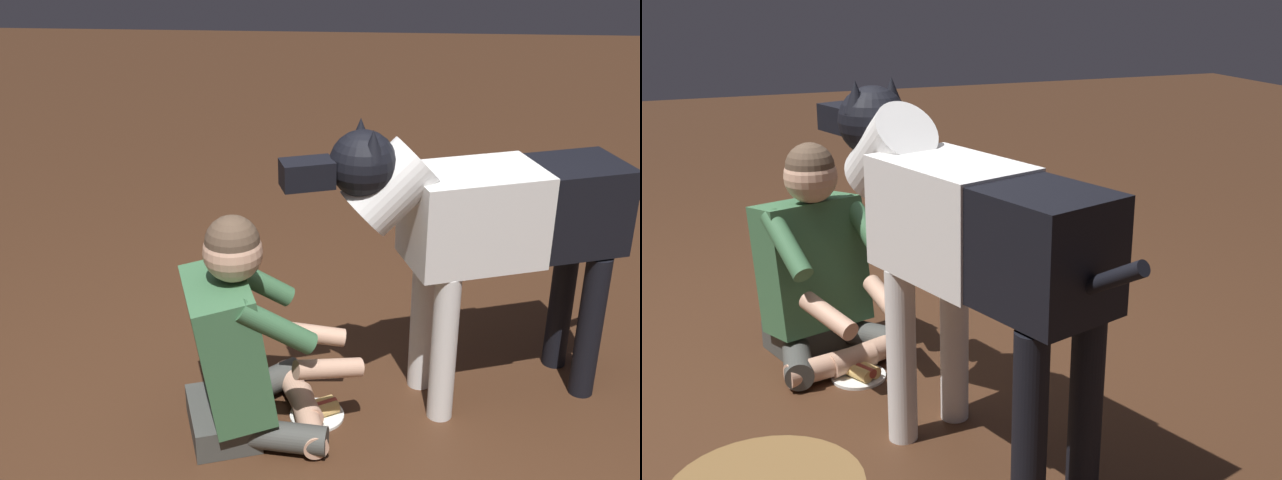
{
  "view_description": "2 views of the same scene",
  "coord_description": "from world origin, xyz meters",
  "views": [
    {
      "loc": [
        -0.26,
        2.38,
        2.01
      ],
      "look_at": [
        -0.08,
        -0.43,
        0.7
      ],
      "focal_mm": 47.39,
      "sensor_mm": 36.0,
      "label": 1
    },
    {
      "loc": [
        -2.91,
        0.32,
        1.51
      ],
      "look_at": [
        -0.51,
        -0.58,
        0.67
      ],
      "focal_mm": 46.13,
      "sensor_mm": 36.0,
      "label": 2
    }
  ],
  "objects": [
    {
      "name": "hot_dog_on_plate",
      "position": [
        -0.08,
        -0.3,
        0.03
      ],
      "size": [
        0.21,
        0.21,
        0.06
      ],
      "color": "white",
      "rests_on": "ground"
    },
    {
      "name": "person_sitting_on_floor",
      "position": [
        0.19,
        -0.22,
        0.36
      ],
      "size": [
        0.7,
        0.6,
        0.88
      ],
      "color": "#434440",
      "rests_on": "ground"
    },
    {
      "name": "large_dog",
      "position": [
        -0.7,
        -0.51,
        0.75
      ],
      "size": [
        1.42,
        0.6,
        1.17
      ],
      "color": "silver",
      "rests_on": "ground"
    },
    {
      "name": "ground_plane",
      "position": [
        0.0,
        0.0,
        0.0
      ],
      "size": [
        15.71,
        15.71,
        0.0
      ],
      "primitive_type": "plane",
      "color": "#412617"
    }
  ]
}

